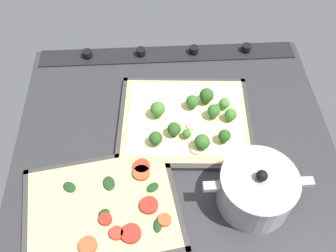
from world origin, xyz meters
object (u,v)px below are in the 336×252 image
Objects in this scene: baking_tray_back at (102,210)px; veggie_pizza_back at (106,208)px; baking_tray_front at (185,121)px; broccoli_pizza at (188,119)px; cooking_pot at (256,190)px.

baking_tray_back is 1.08× the size of veggie_pizza_back.
baking_tray_back is at bearing 49.51° from baking_tray_front.
baking_tray_back is (21.12, 23.34, -1.67)cm from broccoli_pizza.
baking_tray_front is at bearing -59.81° from cooking_pot.
broccoli_pizza reaches higher than baking_tray_front.
broccoli_pizza is (-0.67, 0.61, 1.67)cm from baking_tray_front.
cooking_pot is (-33.05, -0.75, 3.94)cm from veggie_pizza_back.
broccoli_pizza is at bearing 138.09° from baking_tray_front.
baking_tray_back is at bearing 1.21° from cooking_pot.
cooking_pot reaches higher than veggie_pizza_back.
cooking_pot reaches higher than baking_tray_front.
veggie_pizza_back is at bearing 49.15° from broccoli_pizza.
broccoli_pizza is at bearing -132.14° from baking_tray_back.
baking_tray_front is 1.54× the size of cooking_pot.
cooking_pot is at bearing 119.57° from broccoli_pizza.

